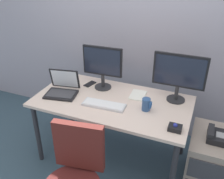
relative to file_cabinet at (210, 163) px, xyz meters
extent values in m
plane|color=#364C5A|center=(-1.00, 0.02, -0.29)|extent=(8.00, 8.00, 0.00)
cube|color=#A19BAB|center=(-1.00, 0.77, 1.11)|extent=(6.00, 0.10, 2.80)
cube|color=beige|center=(-1.00, 0.02, 0.43)|extent=(1.53, 0.80, 0.03)
cylinder|color=#2D2D33|center=(-1.71, -0.32, 0.06)|extent=(0.05, 0.05, 0.70)
cylinder|color=#2D2D33|center=(-0.30, -0.32, 0.06)|extent=(0.05, 0.05, 0.70)
cylinder|color=#2D2D33|center=(-1.71, 0.36, 0.06)|extent=(0.05, 0.05, 0.70)
cylinder|color=#2D2D33|center=(-0.30, 0.36, 0.06)|extent=(0.05, 0.05, 0.70)
cube|color=gray|center=(0.00, 0.00, 0.00)|extent=(0.42, 0.52, 0.59)
cube|color=#38383D|center=(0.00, -0.26, 0.13)|extent=(0.38, 0.01, 0.20)
cube|color=black|center=(0.00, -0.02, 0.32)|extent=(0.17, 0.20, 0.06)
cube|color=black|center=(-0.06, -0.02, 0.37)|extent=(0.05, 0.18, 0.04)
cube|color=gray|center=(0.02, -0.03, 0.35)|extent=(0.07, 0.08, 0.01)
cube|color=#5A201C|center=(-1.00, -0.66, 0.41)|extent=(0.40, 0.12, 0.42)
cylinder|color=#262628|center=(-0.42, 0.26, 0.45)|extent=(0.18, 0.18, 0.01)
cylinder|color=#262628|center=(-0.42, 0.26, 0.52)|extent=(0.04, 0.04, 0.14)
cube|color=black|center=(-0.42, 0.26, 0.75)|extent=(0.50, 0.03, 0.33)
cube|color=#1E2333|center=(-0.42, 0.25, 0.75)|extent=(0.46, 0.01, 0.29)
cylinder|color=#262628|center=(-1.19, 0.23, 0.45)|extent=(0.18, 0.18, 0.01)
cylinder|color=#262628|center=(-1.19, 0.23, 0.52)|extent=(0.04, 0.04, 0.14)
cube|color=black|center=(-1.19, 0.23, 0.75)|extent=(0.42, 0.04, 0.31)
cube|color=#1E2333|center=(-1.19, 0.21, 0.75)|extent=(0.39, 0.02, 0.27)
cube|color=silver|center=(-1.03, -0.11, 0.45)|extent=(0.42, 0.16, 0.02)
cube|color=white|center=(-1.03, -0.11, 0.47)|extent=(0.39, 0.14, 0.01)
cube|color=black|center=(-1.52, -0.09, 0.45)|extent=(0.35, 0.27, 0.02)
cube|color=#38383D|center=(-1.52, -0.09, 0.46)|extent=(0.30, 0.21, 0.00)
cube|color=black|center=(-1.55, 0.04, 0.57)|extent=(0.31, 0.11, 0.22)
cube|color=silver|center=(-1.54, 0.03, 0.57)|extent=(0.28, 0.09, 0.19)
cube|color=black|center=(-0.34, -0.22, 0.46)|extent=(0.11, 0.09, 0.04)
sphere|color=navy|center=(-0.34, -0.22, 0.49)|extent=(0.04, 0.04, 0.04)
cylinder|color=#2D4F81|center=(-0.65, -0.02, 0.50)|extent=(0.08, 0.08, 0.12)
torus|color=#2A5694|center=(-0.61, -0.02, 0.50)|extent=(0.01, 0.07, 0.07)
cube|color=white|center=(-0.79, 0.20, 0.45)|extent=(0.16, 0.22, 0.01)
cube|color=black|center=(-1.36, 0.24, 0.45)|extent=(0.10, 0.15, 0.01)
camera|label=1|loc=(-0.19, -1.94, 1.73)|focal=40.27mm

